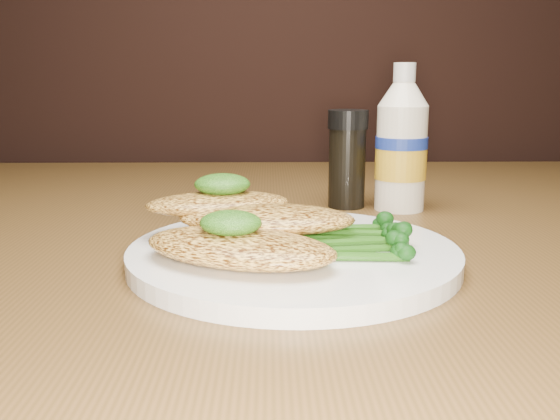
{
  "coord_description": "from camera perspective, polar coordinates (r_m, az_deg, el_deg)",
  "views": [
    {
      "loc": [
        -0.07,
        0.47,
        0.89
      ],
      "look_at": [
        -0.06,
        0.91,
        0.79
      ],
      "focal_mm": 38.38,
      "sensor_mm": 36.0,
      "label": 1
    }
  ],
  "objects": [
    {
      "name": "pepper_grinder",
      "position": [
        0.65,
        6.41,
        4.83
      ],
      "size": [
        0.05,
        0.05,
        0.1
      ],
      "primitive_type": null,
      "rotation": [
        0.0,
        0.0,
        0.09
      ],
      "color": "black",
      "rests_on": "dining_table"
    },
    {
      "name": "plate",
      "position": [
        0.46,
        1.28,
        -4.24
      ],
      "size": [
        0.25,
        0.25,
        0.01
      ],
      "primitive_type": "cylinder",
      "color": "white",
      "rests_on": "dining_table"
    },
    {
      "name": "chicken_back",
      "position": [
        0.48,
        -5.9,
        0.61
      ],
      "size": [
        0.12,
        0.08,
        0.02
      ],
      "primitive_type": "ellipsoid",
      "rotation": [
        0.0,
        0.0,
        0.19
      ],
      "color": "#F8BB4E",
      "rests_on": "plate"
    },
    {
      "name": "pesto_back",
      "position": [
        0.49,
        -5.52,
        2.46
      ],
      "size": [
        0.05,
        0.04,
        0.02
      ],
      "primitive_type": "ellipsoid",
      "rotation": [
        0.0,
        0.0,
        -0.02
      ],
      "color": "#0F3608",
      "rests_on": "chicken_back"
    },
    {
      "name": "mayo_bottle",
      "position": [
        0.64,
        11.52,
        6.76
      ],
      "size": [
        0.06,
        0.06,
        0.15
      ],
      "primitive_type": null,
      "rotation": [
        0.0,
        0.0,
        0.11
      ],
      "color": "white",
      "rests_on": "dining_table"
    },
    {
      "name": "chicken_front",
      "position": [
        0.41,
        -3.91,
        -3.55
      ],
      "size": [
        0.16,
        0.12,
        0.02
      ],
      "primitive_type": "ellipsoid",
      "rotation": [
        0.0,
        0.0,
        -0.41
      ],
      "color": "#F8BB4E",
      "rests_on": "plate"
    },
    {
      "name": "broccolini_bundle",
      "position": [
        0.45,
        6.03,
        -2.36
      ],
      "size": [
        0.15,
        0.13,
        0.02
      ],
      "primitive_type": null,
      "rotation": [
        0.0,
        0.0,
        -0.3
      ],
      "color": "#235713",
      "rests_on": "plate"
    },
    {
      "name": "pesto_front",
      "position": [
        0.41,
        -4.72,
        -1.23
      ],
      "size": [
        0.05,
        0.05,
        0.02
      ],
      "primitive_type": "ellipsoid",
      "rotation": [
        0.0,
        0.0,
        -0.34
      ],
      "color": "#0F3608",
      "rests_on": "chicken_front"
    },
    {
      "name": "chicken_mid",
      "position": [
        0.46,
        -1.3,
        -0.83
      ],
      "size": [
        0.14,
        0.08,
        0.02
      ],
      "primitive_type": "ellipsoid",
      "rotation": [
        0.0,
        0.0,
        -0.1
      ],
      "color": "#F8BB4E",
      "rests_on": "plate"
    }
  ]
}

